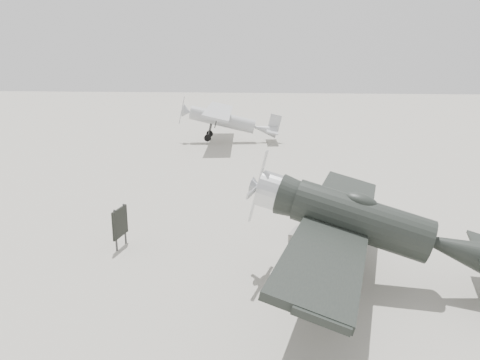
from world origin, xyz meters
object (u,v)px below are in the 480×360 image
object	(u,v)px
highwing_monoplane	(226,117)
sign_board	(120,223)
lowwing_monoplane	(374,225)
equipment_block	(315,244)

from	to	relation	value
highwing_monoplane	sign_board	size ratio (longest dim) A/B	7.59
lowwing_monoplane	equipment_block	distance (m)	2.82
lowwing_monoplane	sign_board	size ratio (longest dim) A/B	7.28
highwing_monoplane	equipment_block	world-z (taller)	highwing_monoplane
highwing_monoplane	lowwing_monoplane	bearing A→B (deg)	-78.26
equipment_block	highwing_monoplane	bearing A→B (deg)	104.95
highwing_monoplane	equipment_block	size ratio (longest dim) A/B	7.11
sign_board	highwing_monoplane	bearing A→B (deg)	94.94
equipment_block	lowwing_monoplane	bearing A→B (deg)	-52.27
equipment_block	sign_board	xyz separation A→B (m)	(-6.65, 0.00, 0.48)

